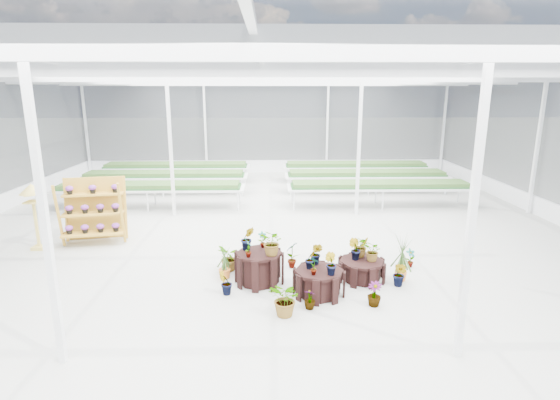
{
  "coord_description": "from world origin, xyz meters",
  "views": [
    {
      "loc": [
        0.12,
        -9.88,
        3.95
      ],
      "look_at": [
        0.39,
        0.79,
        1.3
      ],
      "focal_mm": 28.0,
      "sensor_mm": 36.0,
      "label": 1
    }
  ],
  "objects_px": {
    "plinth_tall": "(259,268)",
    "plinth_low": "(361,270)",
    "shelf_rack": "(93,211)",
    "plinth_mid": "(319,282)",
    "bird_table": "(35,217)"
  },
  "relations": [
    {
      "from": "plinth_tall",
      "to": "plinth_low",
      "type": "relative_size",
      "value": 1.01
    },
    {
      "from": "plinth_tall",
      "to": "plinth_low",
      "type": "bearing_deg",
      "value": 2.6
    },
    {
      "from": "shelf_rack",
      "to": "plinth_mid",
      "type": "bearing_deg",
      "value": -39.7
    },
    {
      "from": "plinth_mid",
      "to": "bird_table",
      "type": "bearing_deg",
      "value": 158.12
    },
    {
      "from": "plinth_tall",
      "to": "plinth_low",
      "type": "distance_m",
      "value": 2.21
    },
    {
      "from": "plinth_tall",
      "to": "plinth_mid",
      "type": "relative_size",
      "value": 1.0
    },
    {
      "from": "plinth_mid",
      "to": "shelf_rack",
      "type": "distance_m",
      "value": 6.57
    },
    {
      "from": "plinth_mid",
      "to": "bird_table",
      "type": "relative_size",
      "value": 0.58
    },
    {
      "from": "plinth_mid",
      "to": "shelf_rack",
      "type": "bearing_deg",
      "value": 149.95
    },
    {
      "from": "plinth_tall",
      "to": "plinth_mid",
      "type": "height_order",
      "value": "plinth_tall"
    },
    {
      "from": "plinth_mid",
      "to": "plinth_low",
      "type": "relative_size",
      "value": 1.01
    },
    {
      "from": "plinth_low",
      "to": "bird_table",
      "type": "xyz_separation_m",
      "value": [
        -7.94,
        2.09,
        0.64
      ]
    },
    {
      "from": "plinth_tall",
      "to": "plinth_low",
      "type": "height_order",
      "value": "plinth_tall"
    },
    {
      "from": "plinth_mid",
      "to": "bird_table",
      "type": "distance_m",
      "value": 7.5
    },
    {
      "from": "plinth_mid",
      "to": "plinth_low",
      "type": "height_order",
      "value": "plinth_mid"
    }
  ]
}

